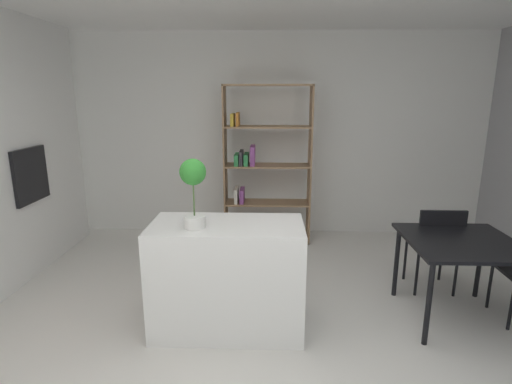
{
  "coord_description": "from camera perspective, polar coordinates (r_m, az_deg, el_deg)",
  "views": [
    {
      "loc": [
        0.1,
        -2.7,
        1.97
      ],
      "look_at": [
        0.0,
        0.61,
        1.15
      ],
      "focal_mm": 27.94,
      "sensor_mm": 36.0,
      "label": 1
    }
  ],
  "objects": [
    {
      "name": "ground_plane",
      "position": [
        3.34,
        -0.37,
        -22.24
      ],
      "size": [
        8.71,
        8.71,
        0.0
      ],
      "primitive_type": "plane",
      "color": "silver"
    },
    {
      "name": "built_in_oven",
      "position": [
        4.93,
        -29.57,
        2.14
      ],
      "size": [
        0.06,
        0.58,
        0.59
      ],
      "color": "black",
      "rests_on": "ground_plane"
    },
    {
      "name": "dining_table",
      "position": [
        3.91,
        27.29,
        -7.26
      ],
      "size": [
        0.93,
        0.93,
        0.74
      ],
      "color": "black",
      "rests_on": "ground_plane"
    },
    {
      "name": "dining_chair_far",
      "position": [
        4.37,
        24.38,
        -6.41
      ],
      "size": [
        0.45,
        0.43,
        0.89
      ],
      "rotation": [
        0.0,
        0.0,
        3.13
      ],
      "color": "black",
      "rests_on": "ground_plane"
    },
    {
      "name": "potted_plant_on_island",
      "position": [
        3.11,
        -8.97,
        1.02
      ],
      "size": [
        0.21,
        0.21,
        0.55
      ],
      "color": "white",
      "rests_on": "kitchen_island"
    },
    {
      "name": "back_partition",
      "position": [
        5.66,
        0.74,
        8.02
      ],
      "size": [
        6.34,
        0.06,
        2.79
      ],
      "primitive_type": "cube",
      "color": "white",
      "rests_on": "ground_plane"
    },
    {
      "name": "kitchen_island",
      "position": [
        3.44,
        -4.08,
        -12.01
      ],
      "size": [
        1.26,
        0.64,
        0.94
      ],
      "primitive_type": "cube",
      "color": "white",
      "rests_on": "ground_plane"
    },
    {
      "name": "open_bookshelf",
      "position": [
        5.29,
        0.87,
        3.95
      ],
      "size": [
        1.14,
        0.36,
        2.09
      ],
      "color": "#997551",
      "rests_on": "ground_plane"
    }
  ]
}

